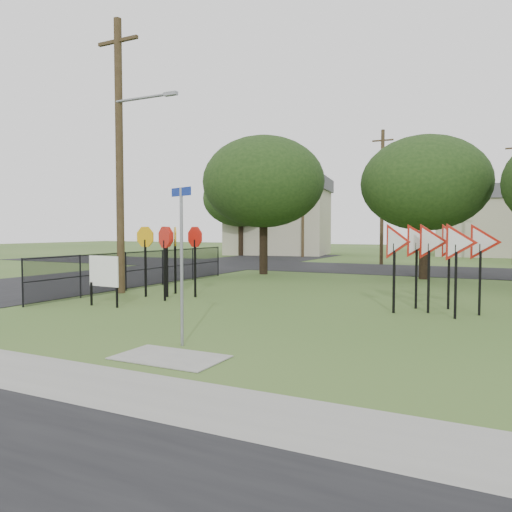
{
  "coord_description": "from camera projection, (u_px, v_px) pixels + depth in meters",
  "views": [
    {
      "loc": [
        5.45,
        -9.76,
        2.35
      ],
      "look_at": [
        -0.94,
        3.0,
        1.6
      ],
      "focal_mm": 35.0,
      "sensor_mm": 36.0,
      "label": 1
    }
  ],
  "objects": [
    {
      "name": "ground",
      "position": [
        234.0,
        334.0,
        11.28
      ],
      "size": [
        140.0,
        140.0,
        0.0
      ],
      "primitive_type": "plane",
      "color": "#385A21"
    },
    {
      "name": "sidewalk",
      "position": [
        98.0,
        385.0,
        7.53
      ],
      "size": [
        30.0,
        1.6,
        0.02
      ],
      "primitive_type": "cube",
      "color": "gray",
      "rests_on": "ground"
    },
    {
      "name": "planting_strip",
      "position": [
        31.0,
        411.0,
        6.46
      ],
      "size": [
        30.0,
        0.8,
        0.02
      ],
      "primitive_type": "cube",
      "color": "#385A21",
      "rests_on": "ground"
    },
    {
      "name": "street_left",
      "position": [
        124.0,
        275.0,
        25.57
      ],
      "size": [
        8.0,
        50.0,
        0.02
      ],
      "primitive_type": "cube",
      "color": "black",
      "rests_on": "ground"
    },
    {
      "name": "street_far",
      "position": [
        400.0,
        270.0,
        29.14
      ],
      "size": [
        60.0,
        8.0,
        0.02
      ],
      "primitive_type": "cube",
      "color": "black",
      "rests_on": "ground"
    },
    {
      "name": "curb_pad",
      "position": [
        170.0,
        358.0,
        9.14
      ],
      "size": [
        2.0,
        1.2,
        0.02
      ],
      "primitive_type": "cube",
      "color": "gray",
      "rests_on": "ground"
    },
    {
      "name": "street_name_sign",
      "position": [
        182.0,
        256.0,
        10.03
      ],
      "size": [
        0.62,
        0.25,
        3.2
      ],
      "color": "gray",
      "rests_on": "ground"
    },
    {
      "name": "stop_sign_cluster",
      "position": [
        169.0,
        244.0,
        17.35
      ],
      "size": [
        2.36,
        2.17,
        2.49
      ],
      "color": "black",
      "rests_on": "ground"
    },
    {
      "name": "yield_sign_cluster",
      "position": [
        437.0,
        246.0,
        14.02
      ],
      "size": [
        3.21,
        2.24,
        2.59
      ],
      "color": "black",
      "rests_on": "ground"
    },
    {
      "name": "info_board",
      "position": [
        104.0,
        273.0,
        15.23
      ],
      "size": [
        1.24,
        0.16,
        1.55
      ],
      "color": "black",
      "rests_on": "ground"
    },
    {
      "name": "utility_pole_main",
      "position": [
        121.0,
        152.0,
        18.26
      ],
      "size": [
        3.55,
        0.33,
        10.0
      ],
      "color": "#483921",
      "rests_on": "ground"
    },
    {
      "name": "far_pole_a",
      "position": [
        382.0,
        196.0,
        33.36
      ],
      "size": [
        1.4,
        0.24,
        9.0
      ],
      "color": "#483921",
      "rests_on": "ground"
    },
    {
      "name": "far_pole_c",
      "position": [
        303.0,
        203.0,
        42.3
      ],
      "size": [
        1.4,
        0.24,
        9.0
      ],
      "color": "#483921",
      "rests_on": "ground"
    },
    {
      "name": "fence_run",
      "position": [
        145.0,
        268.0,
        20.22
      ],
      "size": [
        0.05,
        11.55,
        1.5
      ],
      "color": "black",
      "rests_on": "ground"
    },
    {
      "name": "house_left",
      "position": [
        279.0,
        216.0,
        47.71
      ],
      "size": [
        10.58,
        8.88,
        7.2
      ],
      "color": "#B2AE8F",
      "rests_on": "ground"
    },
    {
      "name": "house_mid",
      "position": [
        488.0,
        221.0,
        45.04
      ],
      "size": [
        8.4,
        8.4,
        6.2
      ],
      "color": "#B2AE8F",
      "rests_on": "ground"
    },
    {
      "name": "tree_near_left",
      "position": [
        264.0,
        182.0,
        26.21
      ],
      "size": [
        6.4,
        6.4,
        7.27
      ],
      "color": "black",
      "rests_on": "ground"
    },
    {
      "name": "tree_near_mid",
      "position": [
        425.0,
        183.0,
        23.54
      ],
      "size": [
        6.0,
        6.0,
        6.8
      ],
      "color": "black",
      "rests_on": "ground"
    },
    {
      "name": "tree_far_left",
      "position": [
        241.0,
        198.0,
        44.95
      ],
      "size": [
        6.8,
        6.8,
        7.73
      ],
      "color": "black",
      "rests_on": "ground"
    }
  ]
}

